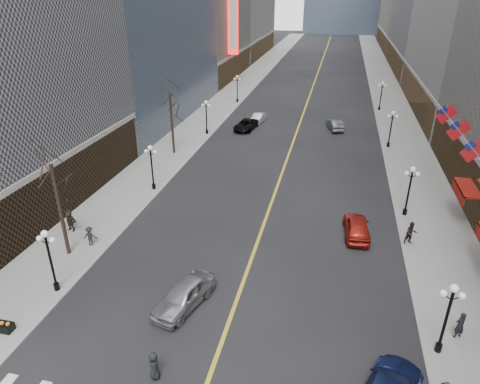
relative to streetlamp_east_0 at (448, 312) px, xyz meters
The scene contains 28 objects.
sidewalk_east 56.11m from the streetlamp_east_0, 87.75° to the left, with size 6.00×230.00×0.15m, color gray.
sidewalk_west 61.72m from the streetlamp_east_0, 114.74° to the left, with size 6.00×230.00×0.15m, color gray.
lane_line 67.11m from the streetlamp_east_0, 100.14° to the left, with size 0.25×200.00×0.02m, color gold.
streetlamp_east_0 is the anchor object (origin of this frame).
streetlamp_east_1 16.00m from the streetlamp_east_0, 90.00° to the left, with size 1.26×0.44×4.52m.
streetlamp_east_2 34.00m from the streetlamp_east_0, 90.00° to the left, with size 1.26×0.44×4.52m.
streetlamp_east_3 52.00m from the streetlamp_east_0, 90.00° to the left, with size 1.26×0.44×4.52m.
streetlamp_west_0 23.60m from the streetlamp_east_0, behind, with size 1.26×0.44×4.52m.
streetlamp_west_1 28.51m from the streetlamp_east_0, 145.86° to the left, with size 1.26×0.44×4.52m.
streetlamp_west_2 41.39m from the streetlamp_east_0, 124.77° to the left, with size 1.26×0.44×4.52m.
streetlamp_west_3 57.10m from the streetlamp_east_0, 114.41° to the left, with size 1.26×0.44×4.52m.
flag_3 14.16m from the streetlamp_east_0, 74.88° to the left, with size 2.87×0.12×2.87m.
flag_4 18.86m from the streetlamp_east_0, 78.96° to the left, with size 2.87×0.12×2.87m.
flag_5 23.68m from the streetlamp_east_0, 81.32° to the left, with size 2.87×0.12×2.87m.
awning_c 16.57m from the streetlamp_east_0, 74.94° to the left, with size 1.40×4.00×0.93m.
theatre_marquee 72.15m from the streetlamp_east_0, 112.75° to the left, with size 2.00×0.55×12.00m.
tree_west_near 25.83m from the streetlamp_east_0, behind, with size 3.60×3.60×7.92m.
tree_west_far 36.43m from the streetlamp_east_0, 134.22° to the left, with size 3.60×3.60×7.92m.
car_nb_near 15.07m from the streetlamp_east_0, behind, with size 2.00×4.98×1.70m, color #95989C.
car_nb_mid 44.87m from the streetlamp_east_0, 113.53° to the left, with size 1.41×4.04×1.33m, color #BDBCBF.
car_nb_far 41.88m from the streetlamp_east_0, 116.86° to the left, with size 2.34×5.08×1.41m, color black.
car_sb_mid 12.59m from the streetlamp_east_0, 109.88° to the left, with size 1.91×4.76×1.62m, color maroon.
car_sb_far 40.67m from the streetlamp_east_0, 99.54° to the left, with size 1.54×4.43×1.46m, color #4A5052.
ped_ne_corner 2.64m from the streetlamp_east_0, 47.46° to the left, with size 0.64×0.47×1.75m, color black.
ped_east_walk 11.29m from the streetlamp_east_0, 90.96° to the left, with size 0.90×0.49×1.85m, color black.
ped_west_walk 24.92m from the streetlamp_east_0, 167.44° to the left, with size 1.02×0.42×1.58m, color black.
ped_west_far 27.97m from the streetlamp_east_0, 165.44° to the left, with size 1.75×0.50×1.89m, color #2F271A.
ped_crossing_b 15.50m from the streetlamp_east_0, 161.00° to the right, with size 0.81×0.44×1.65m, color black.
Camera 1 is at (5.07, -5.36, 18.28)m, focal length 32.00 mm.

